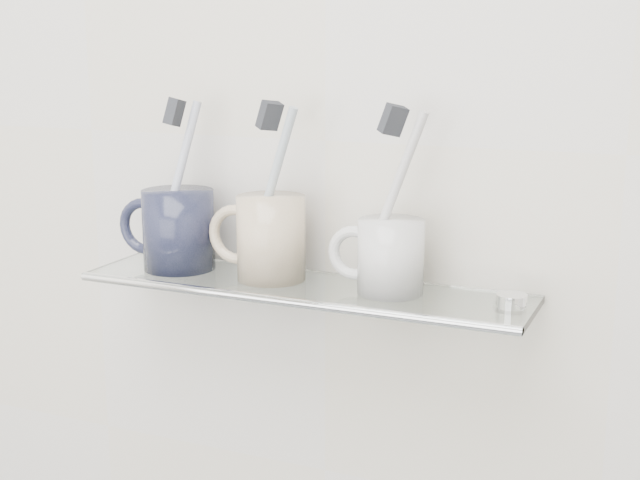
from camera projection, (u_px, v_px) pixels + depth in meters
The scene contains 18 objects.
wall_back at pixel (325, 141), 0.99m from camera, with size 2.50×2.50×0.00m, color silver.
shelf_glass at pixel (303, 287), 0.97m from camera, with size 0.50×0.12×0.01m, color silver.
shelf_rail at pixel (280, 301), 0.92m from camera, with size 0.01×0.01×0.50m, color silver.
bracket_left at pixel (164, 268), 1.10m from camera, with size 0.02×0.02×0.03m, color silver.
bracket_right at pixel (503, 308), 0.93m from camera, with size 0.02×0.02×0.03m, color silver.
mug_left at pixel (179, 230), 1.03m from camera, with size 0.08×0.08×0.09m, color black.
mug_left_handle at pixel (144, 226), 1.05m from camera, with size 0.07×0.07×0.01m, color black.
toothbrush_left at pixel (177, 183), 1.01m from camera, with size 0.01×0.01×0.19m, color #B0BAD6.
bristles_left at pixel (174, 112), 1.00m from camera, with size 0.01×0.02×0.03m, color #27292E.
mug_center at pixel (271, 238), 0.98m from camera, with size 0.08×0.08×0.09m, color beige.
mug_center_handle at pixel (236, 234), 1.00m from camera, with size 0.07×0.07×0.01m, color beige.
toothbrush_center at pixel (271, 189), 0.97m from camera, with size 0.01×0.01×0.19m, color #93ADBC.
bristles_center at pixel (270, 115), 0.95m from camera, with size 0.01×0.02×0.03m, color #27292E.
mug_right at pixel (391, 257), 0.93m from camera, with size 0.07×0.07×0.08m, color silver.
mug_right_handle at pixel (354, 253), 0.94m from camera, with size 0.06×0.06×0.01m, color silver.
toothbrush_right at pixel (392, 198), 0.91m from camera, with size 0.01×0.01×0.19m, color silver.
bristles_right at pixel (393, 120), 0.90m from camera, with size 0.01×0.02×0.03m, color #27292E.
chrome_cap at pixel (511, 301), 0.88m from camera, with size 0.03×0.03×0.01m, color silver.
Camera 1 is at (0.39, 0.19, 1.36)m, focal length 50.00 mm.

